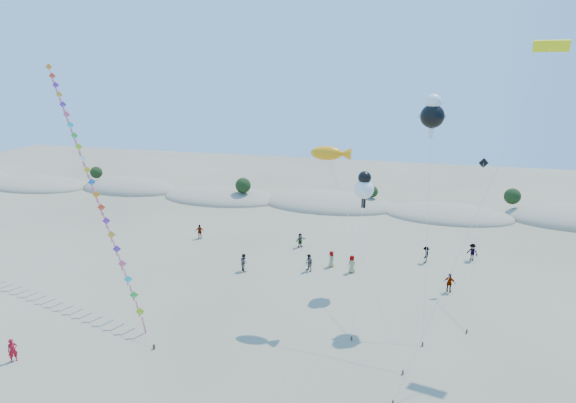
% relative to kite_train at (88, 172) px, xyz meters
% --- Properties ---
extents(dune_ridge, '(145.30, 11.49, 5.57)m').
position_rel_kite_train_xyz_m(dune_ridge, '(16.74, 29.85, -9.96)').
color(dune_ridge, gray).
rests_on(dune_ridge, ground).
extents(kite_train, '(19.66, 16.18, 19.43)m').
position_rel_kite_train_xyz_m(kite_train, '(0.00, 0.00, 0.00)').
color(kite_train, '#3F2D1E').
rests_on(kite_train, ground).
extents(fish_kite, '(7.74, 8.02, 13.13)m').
position_rel_kite_train_xyz_m(fish_kite, '(20.83, 0.23, 2.50)').
color(fish_kite, '#3F2D1E').
rests_on(fish_kite, ground).
extents(cartoon_kite_low, '(1.66, 10.07, 10.36)m').
position_rel_kite_train_xyz_m(cartoon_kite_low, '(22.90, 5.10, -1.06)').
color(cartoon_kite_low, '#3F2D1E').
rests_on(cartoon_kite_low, ground).
extents(cartoon_kite_high, '(2.00, 7.60, 16.84)m').
position_rel_kite_train_xyz_m(cartoon_kite_high, '(27.87, 3.07, 5.33)').
color(cartoon_kite_high, '#3F2D1E').
rests_on(cartoon_kite_high, ground).
extents(parafoil_kite, '(9.45, 12.00, 20.43)m').
position_rel_kite_train_xyz_m(parafoil_kite, '(34.61, 0.96, 9.48)').
color(parafoil_kite, '#3F2D1E').
rests_on(parafoil_kite, ground).
extents(dark_kite, '(1.74, 10.29, 11.22)m').
position_rel_kite_train_xyz_m(dark_kite, '(32.22, 5.90, -2.69)').
color(dark_kite, '#3F2D1E').
rests_on(dark_kite, ground).
extents(flyer_foreground, '(0.66, 0.70, 1.61)m').
position_rel_kite_train_xyz_m(flyer_foreground, '(2.08, -12.20, -9.27)').
color(flyer_foreground, '#AA0D1D').
rests_on(flyer_foreground, ground).
extents(beachgoers, '(30.28, 9.27, 1.78)m').
position_rel_kite_train_xyz_m(beachgoers, '(21.46, 9.80, -9.24)').
color(beachgoers, slate).
rests_on(beachgoers, ground).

